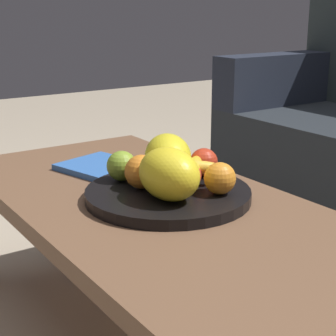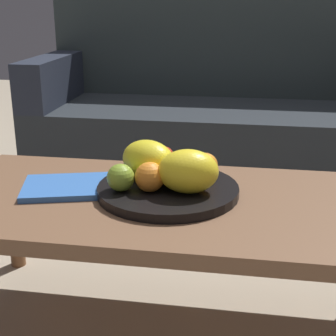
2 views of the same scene
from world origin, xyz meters
name	(u,v)px [view 1 (image 1 of 2)]	position (x,y,z in m)	size (l,w,h in m)	color
coffee_table	(163,222)	(0.00, 0.00, 0.35)	(1.26, 0.58, 0.39)	brown
fruit_bowl	(168,194)	(-0.02, 0.03, 0.40)	(0.38, 0.38, 0.03)	black
melon_large_front	(168,157)	(-0.08, 0.07, 0.47)	(0.16, 0.11, 0.11)	yellow
melon_smaller_beside	(169,174)	(0.04, -0.01, 0.47)	(0.16, 0.11, 0.11)	yellow
orange_front	(141,172)	(-0.06, -0.02, 0.46)	(0.08, 0.08, 0.08)	orange
orange_left	(220,178)	(0.07, 0.11, 0.45)	(0.07, 0.07, 0.07)	orange
apple_front	(122,166)	(-0.14, -0.03, 0.45)	(0.07, 0.07, 0.07)	olive
apple_left	(204,162)	(-0.06, 0.16, 0.45)	(0.07, 0.07, 0.07)	red
apple_right	(188,175)	(0.00, 0.07, 0.45)	(0.06, 0.06, 0.06)	red
banana_bunch	(188,173)	(-0.02, 0.08, 0.45)	(0.14, 0.16, 0.06)	yellow
magazine	(108,168)	(-0.30, 0.02, 0.40)	(0.25, 0.18, 0.02)	#366BBD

